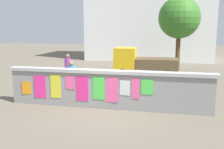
{
  "coord_description": "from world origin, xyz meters",
  "views": [
    {
      "loc": [
        2.23,
        -9.05,
        2.95
      ],
      "look_at": [
        -0.05,
        1.15,
        1.08
      ],
      "focal_mm": 41.28,
      "sensor_mm": 36.0,
      "label": 1
    }
  ],
  "objects_px": {
    "bicycle_near": "(95,83)",
    "person_walking": "(68,66)",
    "tree_roadside": "(179,18)",
    "auto_rickshaw_truck": "(142,64)",
    "person_bystander": "(71,76)",
    "motorcycle": "(141,86)"
  },
  "relations": [
    {
      "from": "person_bystander",
      "to": "bicycle_near",
      "type": "bearing_deg",
      "value": 70.2
    },
    {
      "from": "person_bystander",
      "to": "tree_roadside",
      "type": "xyz_separation_m",
      "value": [
        4.59,
        8.96,
        2.68
      ]
    },
    {
      "from": "motorcycle",
      "to": "tree_roadside",
      "type": "xyz_separation_m",
      "value": [
        1.77,
        7.96,
        3.21
      ]
    },
    {
      "from": "person_walking",
      "to": "person_bystander",
      "type": "xyz_separation_m",
      "value": [
        1.25,
        -2.69,
        0.0
      ]
    },
    {
      "from": "motorcycle",
      "to": "tree_roadside",
      "type": "distance_m",
      "value": 8.76
    },
    {
      "from": "auto_rickshaw_truck",
      "to": "person_bystander",
      "type": "xyz_separation_m",
      "value": [
        -2.49,
        -4.87,
        0.09
      ]
    },
    {
      "from": "auto_rickshaw_truck",
      "to": "motorcycle",
      "type": "bearing_deg",
      "value": -85.13
    },
    {
      "from": "person_walking",
      "to": "tree_roadside",
      "type": "relative_size",
      "value": 0.31
    },
    {
      "from": "auto_rickshaw_truck",
      "to": "bicycle_near",
      "type": "relative_size",
      "value": 2.15
    },
    {
      "from": "tree_roadside",
      "to": "bicycle_near",
      "type": "bearing_deg",
      "value": -118.6
    },
    {
      "from": "person_bystander",
      "to": "tree_roadside",
      "type": "height_order",
      "value": "tree_roadside"
    },
    {
      "from": "auto_rickshaw_truck",
      "to": "person_bystander",
      "type": "relative_size",
      "value": 2.25
    },
    {
      "from": "motorcycle",
      "to": "person_bystander",
      "type": "height_order",
      "value": "person_bystander"
    },
    {
      "from": "bicycle_near",
      "to": "motorcycle",
      "type": "bearing_deg",
      "value": -15.23
    },
    {
      "from": "auto_rickshaw_truck",
      "to": "motorcycle",
      "type": "distance_m",
      "value": 3.91
    },
    {
      "from": "bicycle_near",
      "to": "tree_roadside",
      "type": "height_order",
      "value": "tree_roadside"
    },
    {
      "from": "auto_rickshaw_truck",
      "to": "person_walking",
      "type": "bearing_deg",
      "value": -149.81
    },
    {
      "from": "bicycle_near",
      "to": "person_walking",
      "type": "distance_m",
      "value": 2.22
    },
    {
      "from": "bicycle_near",
      "to": "person_bystander",
      "type": "relative_size",
      "value": 1.05
    },
    {
      "from": "motorcycle",
      "to": "bicycle_near",
      "type": "xyz_separation_m",
      "value": [
        -2.24,
        0.61,
        -0.1
      ]
    },
    {
      "from": "auto_rickshaw_truck",
      "to": "person_bystander",
      "type": "bearing_deg",
      "value": -117.1
    },
    {
      "from": "person_bystander",
      "to": "person_walking",
      "type": "bearing_deg",
      "value": 115.01
    }
  ]
}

